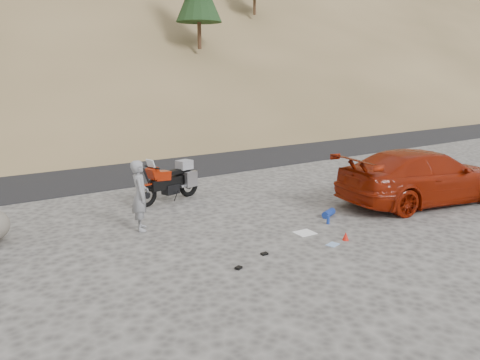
% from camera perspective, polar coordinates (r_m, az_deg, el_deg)
% --- Properties ---
extents(ground, '(140.00, 140.00, 0.00)m').
position_cam_1_polar(ground, '(11.26, -2.41, -6.45)').
color(ground, '#464340').
rests_on(ground, ground).
extents(road, '(120.00, 7.00, 0.05)m').
position_cam_1_polar(road, '(19.24, -16.71, 1.21)').
color(road, black).
rests_on(road, ground).
extents(motorcycle, '(2.27, 1.00, 1.38)m').
position_cam_1_polar(motorcycle, '(14.02, -8.37, -0.17)').
color(motorcycle, black).
rests_on(motorcycle, ground).
extents(man, '(0.59, 0.73, 1.72)m').
position_cam_1_polar(man, '(11.73, -11.89, -5.91)').
color(man, gray).
rests_on(man, ground).
extents(red_car, '(5.67, 3.07, 1.56)m').
position_cam_1_polar(red_car, '(14.84, 21.22, -2.53)').
color(red_car, maroon).
rests_on(red_car, ground).
extents(gear_white_cloth, '(0.48, 0.43, 0.02)m').
position_cam_1_polar(gear_white_cloth, '(11.33, 7.89, -6.40)').
color(gear_white_cloth, white).
rests_on(gear_white_cloth, ground).
extents(gear_blue_mat, '(0.52, 0.36, 0.19)m').
position_cam_1_polar(gear_blue_mat, '(12.65, 10.75, -4.01)').
color(gear_blue_mat, navy).
rests_on(gear_blue_mat, ground).
extents(gear_bottle, '(0.09, 0.09, 0.22)m').
position_cam_1_polar(gear_bottle, '(12.07, 10.70, -4.79)').
color(gear_bottle, navy).
rests_on(gear_bottle, ground).
extents(gear_funnel, '(0.18, 0.18, 0.19)m').
position_cam_1_polar(gear_funnel, '(11.01, 12.76, -6.69)').
color(gear_funnel, red).
rests_on(gear_funnel, ground).
extents(gear_glove_a, '(0.14, 0.10, 0.04)m').
position_cam_1_polar(gear_glove_a, '(9.97, 2.99, -8.96)').
color(gear_glove_a, black).
rests_on(gear_glove_a, ground).
extents(gear_glove_b, '(0.16, 0.14, 0.04)m').
position_cam_1_polar(gear_glove_b, '(9.28, -0.18, -10.65)').
color(gear_glove_b, black).
rests_on(gear_glove_b, ground).
extents(gear_blue_cloth, '(0.34, 0.28, 0.01)m').
position_cam_1_polar(gear_blue_cloth, '(10.70, 11.24, -7.72)').
color(gear_blue_cloth, '#83A1CB').
rests_on(gear_blue_cloth, ground).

